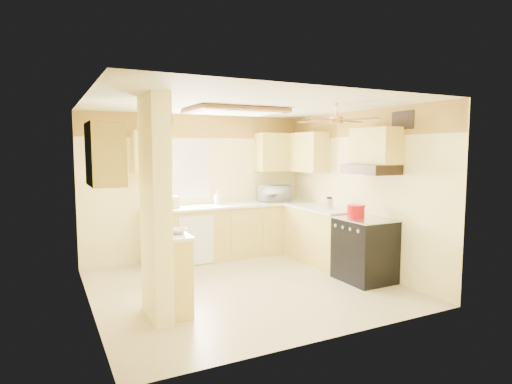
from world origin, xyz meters
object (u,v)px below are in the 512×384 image
microwave (274,193)px  bowl (178,231)px  dutch_oven (356,211)px  stove (365,249)px  kettle (329,203)px

microwave → bowl: bearing=43.6°
bowl → dutch_oven: 2.71m
stove → microwave: size_ratio=1.68×
kettle → bowl: bearing=-163.0°
microwave → kettle: microwave is taller
microwave → bowl: microwave is taller
microwave → bowl: 3.28m
kettle → stove: bearing=-90.4°
microwave → dutch_oven: 2.03m
bowl → kettle: size_ratio=1.09×
microwave → dutch_oven: (0.23, -2.02, -0.08)m
microwave → dutch_oven: bearing=99.3°
bowl → microwave: bearing=40.9°
stove → microwave: microwave is taller
dutch_oven → microwave: bearing=96.6°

